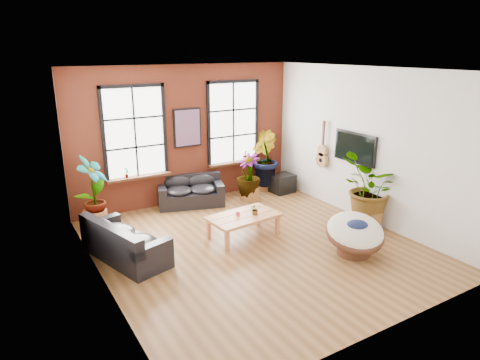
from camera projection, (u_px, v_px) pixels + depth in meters
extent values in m
cube|color=brown|center=(255.00, 246.00, 8.75)|extent=(6.00, 6.50, 0.02)
cube|color=white|center=(257.00, 69.00, 7.72)|extent=(6.00, 6.50, 0.02)
cube|color=#551F14|center=(186.00, 135.00, 10.91)|extent=(6.00, 0.02, 3.50)
cube|color=silver|center=(392.00, 218.00, 5.56)|extent=(6.00, 0.02, 3.50)
cube|color=silver|center=(96.00, 188.00, 6.75)|extent=(0.02, 6.50, 3.50)
cube|color=silver|center=(367.00, 146.00, 9.71)|extent=(0.02, 6.50, 3.50)
cube|color=white|center=(135.00, 133.00, 10.13)|extent=(1.40, 0.02, 2.10)
cube|color=#432212|center=(139.00, 177.00, 10.39)|extent=(1.60, 0.22, 0.06)
cube|color=white|center=(233.00, 123.00, 11.46)|extent=(1.40, 0.02, 2.10)
cube|color=#432212|center=(235.00, 162.00, 11.72)|extent=(1.60, 0.22, 0.06)
cube|color=black|center=(191.00, 198.00, 10.97)|extent=(1.80, 1.25, 0.37)
cube|color=black|center=(189.00, 181.00, 11.14)|extent=(1.62, 0.67, 0.38)
cube|color=black|center=(162.00, 190.00, 10.73)|extent=(0.42, 0.82, 0.19)
cube|color=black|center=(218.00, 186.00, 11.05)|extent=(0.42, 0.82, 0.19)
ellipsoid|color=black|center=(178.00, 191.00, 10.79)|extent=(0.86, 0.84, 0.21)
ellipsoid|color=black|center=(177.00, 183.00, 10.96)|extent=(0.72, 0.41, 0.37)
ellipsoid|color=black|center=(203.00, 189.00, 10.93)|extent=(0.86, 0.84, 0.21)
ellipsoid|color=black|center=(201.00, 181.00, 11.10)|extent=(0.72, 0.41, 0.37)
cube|color=black|center=(126.00, 249.00, 8.18)|extent=(1.32, 2.08, 0.38)
cube|color=black|center=(110.00, 236.00, 7.86)|extent=(0.73, 1.91, 0.39)
cube|color=black|center=(152.00, 249.00, 7.53)|extent=(0.83, 0.42, 0.20)
cube|color=black|center=(101.00, 223.00, 8.66)|extent=(0.83, 0.42, 0.20)
ellipsoid|color=black|center=(139.00, 243.00, 7.89)|extent=(0.89, 1.00, 0.22)
ellipsoid|color=black|center=(127.00, 240.00, 7.69)|extent=(0.44, 0.87, 0.37)
ellipsoid|color=black|center=(116.00, 231.00, 8.39)|extent=(0.89, 1.00, 0.22)
ellipsoid|color=black|center=(105.00, 228.00, 8.19)|extent=(0.44, 0.87, 0.37)
cube|color=#CB7A49|center=(243.00, 217.00, 9.07)|extent=(1.58, 1.00, 0.06)
cube|color=#432212|center=(248.00, 217.00, 8.95)|extent=(1.49, 0.16, 0.00)
cube|color=#432212|center=(239.00, 213.00, 9.17)|extent=(1.49, 0.16, 0.00)
cube|color=#CB7A49|center=(227.00, 241.00, 8.50)|extent=(0.08, 0.08, 0.42)
cube|color=#CB7A49|center=(277.00, 225.00, 9.25)|extent=(0.08, 0.08, 0.42)
cube|color=#CB7A49|center=(209.00, 229.00, 9.02)|extent=(0.08, 0.08, 0.42)
cube|color=#CB7A49|center=(258.00, 215.00, 9.78)|extent=(0.08, 0.08, 0.42)
cylinder|color=#DF3758|center=(238.00, 213.00, 9.02)|extent=(0.09, 0.09, 0.10)
cylinder|color=#58311F|center=(354.00, 248.00, 8.37)|extent=(0.86, 0.86, 0.26)
torus|color=#58311F|center=(355.00, 233.00, 8.28)|extent=(1.50, 1.49, 0.51)
ellipsoid|color=white|center=(355.00, 230.00, 8.26)|extent=(1.47, 1.50, 0.70)
ellipsoid|color=#161F47|center=(357.00, 225.00, 8.17)|extent=(0.54, 0.50, 0.20)
cube|color=black|center=(187.00, 128.00, 10.79)|extent=(0.74, 0.04, 0.98)
cube|color=#0C7F8C|center=(188.00, 128.00, 10.76)|extent=(0.66, 0.02, 0.90)
cube|color=black|center=(355.00, 148.00, 9.96)|extent=(0.06, 1.25, 0.72)
cube|color=black|center=(354.00, 148.00, 9.94)|extent=(0.01, 1.15, 0.62)
cylinder|color=#B27F4C|center=(322.00, 160.00, 10.95)|extent=(0.09, 0.38, 0.38)
cylinder|color=#B27F4C|center=(322.00, 150.00, 10.88)|extent=(0.09, 0.30, 0.30)
cylinder|color=black|center=(322.00, 160.00, 10.95)|extent=(0.09, 0.11, 0.11)
cube|color=#432212|center=(323.00, 136.00, 10.77)|extent=(0.04, 0.05, 0.55)
cube|color=#432212|center=(324.00, 124.00, 10.67)|extent=(0.06, 0.06, 0.14)
cube|color=black|center=(282.00, 183.00, 11.94)|extent=(0.64, 0.55, 0.52)
cylinder|color=#9A6532|center=(96.00, 219.00, 9.60)|extent=(0.69, 0.69, 0.39)
cylinder|color=#9A6532|center=(263.00, 184.00, 12.19)|extent=(0.50, 0.50, 0.33)
cylinder|color=#9A6532|center=(370.00, 219.00, 9.61)|extent=(0.70, 0.70, 0.40)
cylinder|color=#9A6532|center=(250.00, 193.00, 11.37)|extent=(0.56, 0.56, 0.37)
imported|color=#2B621A|center=(93.00, 189.00, 9.39)|extent=(0.94, 0.95, 1.52)
imported|color=#2B621A|center=(264.00, 158.00, 11.97)|extent=(0.81, 0.94, 1.55)
imported|color=#2B621A|center=(370.00, 189.00, 9.42)|extent=(1.72, 1.64, 1.50)
imported|color=#2B621A|center=(249.00, 175.00, 11.19)|extent=(0.73, 0.73, 1.13)
imported|color=#2B621A|center=(255.00, 209.00, 9.07)|extent=(0.25, 0.23, 0.24)
imported|color=#2B621A|center=(126.00, 172.00, 10.20)|extent=(0.17, 0.17, 0.27)
imported|color=#2B621A|center=(246.00, 155.00, 11.85)|extent=(0.19, 0.19, 0.27)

